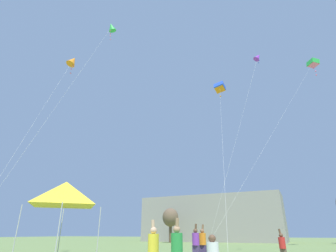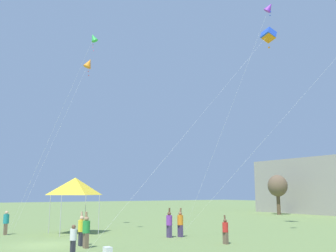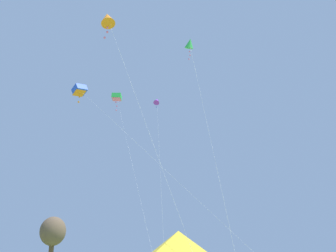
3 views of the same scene
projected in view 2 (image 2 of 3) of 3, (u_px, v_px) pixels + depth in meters
ground_plane at (45, 245)px, 23.41m from camera, size 220.00×220.00×0.00m
tree_near_right at (278, 186)px, 56.32m from camera, size 2.91×2.91×5.88m
festival_tent at (75, 186)px, 30.48m from camera, size 3.39×3.39×4.44m
cooler_box at (108, 250)px, 20.45m from camera, size 0.53×0.37×0.31m
person_purple_shirt at (169, 223)px, 27.48m from camera, size 0.44×0.44×2.12m
person_orange_shirt at (180, 223)px, 27.82m from camera, size 0.43×0.43×2.11m
person_red_shirt at (225, 230)px, 23.96m from camera, size 0.37×0.37×1.81m
person_teal_shirt at (6, 222)px, 29.20m from camera, size 0.43×0.43×1.82m
person_white_shirt at (73, 238)px, 20.02m from camera, size 0.36×0.36×1.53m
person_yellow_shirt at (81, 229)px, 23.16m from camera, size 0.43×0.43×2.07m
person_green_shirt at (86, 230)px, 22.26m from camera, size 0.43×0.43×2.11m
kite_blue_box_1 at (268, 35)px, 37.23m from camera, size 4.95×20.50×19.34m
kite_green_diamond_2 at (93, 38)px, 31.30m from camera, size 3.73×5.54×16.45m
kite_purple_diamond_3 at (269, 8)px, 29.63m from camera, size 5.25×5.74×18.23m
kite_orange_diamond_4 at (89, 63)px, 36.65m from camera, size 1.73×6.85×16.34m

